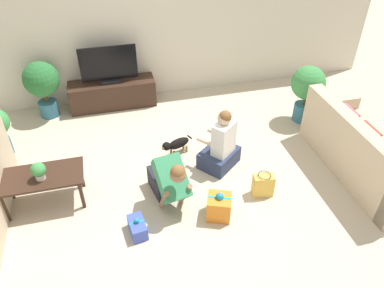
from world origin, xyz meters
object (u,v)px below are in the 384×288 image
at_px(person_sitting, 221,147).
at_px(mug, 38,174).
at_px(person_kneeling, 169,180).
at_px(potted_plant_corner_right, 307,87).
at_px(gift_box_a, 219,206).
at_px(gift_box_b, 137,227).
at_px(sofa_right, 363,153).
at_px(tv, 109,67).
at_px(tabletop_plant, 39,171).
at_px(tv_console, 113,94).
at_px(gift_bag_a, 263,185).
at_px(dog, 176,144).
at_px(coffee_table, 41,179).
at_px(potted_plant_back_left, 42,83).

relative_size(person_sitting, mug, 7.49).
height_order(person_kneeling, mug, person_kneeling).
relative_size(potted_plant_corner_right, gift_box_a, 2.57).
xyz_separation_m(potted_plant_corner_right, person_sitting, (-1.64, -0.77, -0.28)).
bearing_deg(person_sitting, gift_box_b, -3.63).
height_order(sofa_right, gift_box_b, sofa_right).
relative_size(tv, tabletop_plant, 4.13).
height_order(tv_console, potted_plant_corner_right, potted_plant_corner_right).
xyz_separation_m(gift_box_b, gift_bag_a, (1.62, 0.23, 0.07)).
distance_m(tv_console, dog, 1.77).
bearing_deg(tv_console, potted_plant_corner_right, -22.40).
xyz_separation_m(person_kneeling, person_sitting, (0.82, 0.50, -0.03)).
relative_size(potted_plant_corner_right, gift_box_b, 2.89).
bearing_deg(coffee_table, tv_console, 65.09).
distance_m(tv_console, tabletop_plant, 2.43).
relative_size(potted_plant_back_left, gift_box_b, 2.94).
xyz_separation_m(potted_plant_corner_right, mug, (-3.95, -0.95, -0.11)).
distance_m(tv, dog, 1.85).
xyz_separation_m(potted_plant_back_left, gift_box_a, (2.06, -2.82, -0.45)).
xyz_separation_m(potted_plant_back_left, gift_box_b, (1.08, -2.85, -0.52)).
height_order(gift_box_a, mug, mug).
xyz_separation_m(potted_plant_back_left, mug, (0.06, -2.11, -0.12)).
relative_size(person_kneeling, tabletop_plant, 3.73).
distance_m(gift_box_b, gift_bag_a, 1.63).
bearing_deg(mug, tabletop_plant, -54.90).
bearing_deg(potted_plant_back_left, coffee_table, -88.15).
distance_m(potted_plant_back_left, mug, 2.12).
xyz_separation_m(dog, tabletop_plant, (-1.73, -0.60, 0.39)).
bearing_deg(person_sitting, tabletop_plant, -33.81).
bearing_deg(tv, potted_plant_back_left, -177.31).
relative_size(tv_console, person_kneeling, 1.72).
xyz_separation_m(tv, gift_bag_a, (1.64, -2.67, -0.58)).
relative_size(potted_plant_corner_right, gift_bag_a, 2.87).
bearing_deg(dog, gift_bag_a, 18.41).
height_order(sofa_right, tv, tv).
relative_size(person_kneeling, gift_box_a, 2.28).
height_order(dog, gift_box_a, gift_box_a).
distance_m(coffee_table, person_sitting, 2.30).
xyz_separation_m(person_kneeling, gift_bag_a, (1.16, -0.18, -0.19)).
relative_size(tv, person_sitting, 1.02).
xyz_separation_m(sofa_right, tv, (-3.08, 2.57, 0.43)).
bearing_deg(person_kneeling, potted_plant_back_left, 112.21).
xyz_separation_m(potted_plant_corner_right, gift_box_a, (-1.94, -1.66, -0.44)).
relative_size(person_kneeling, gift_box_b, 2.57).
xyz_separation_m(sofa_right, tv_console, (-3.08, 2.57, -0.08)).
bearing_deg(tv, sofa_right, -39.76).
relative_size(gift_box_a, gift_box_b, 1.13).
relative_size(gift_box_a, mug, 3.04).
xyz_separation_m(dog, mug, (-1.76, -0.56, 0.31)).
height_order(tv_console, mug, mug).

